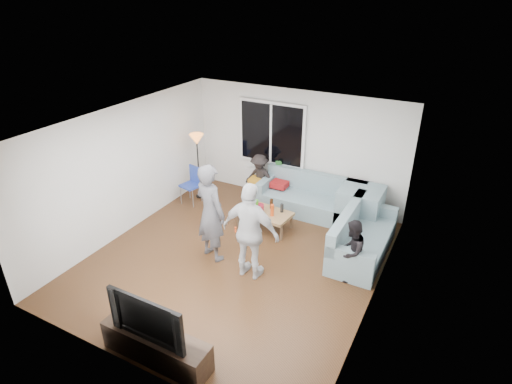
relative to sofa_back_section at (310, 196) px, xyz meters
The scene contains 32 objects.
floor 2.38m from the sofa_back_section, 103.66° to the right, with size 5.00×5.50×0.04m, color #56351C.
ceiling 3.21m from the sofa_back_section, 103.66° to the right, with size 5.00×5.50×0.04m, color white.
wall_back 1.15m from the sofa_back_section, 137.82° to the left, with size 5.00×0.04×2.60m, color silver.
wall_front 5.15m from the sofa_back_section, 96.25° to the right, with size 5.00×0.04×2.60m, color silver.
wall_left 3.92m from the sofa_back_section, 143.54° to the right, with size 0.04×5.50×2.60m, color silver.
wall_right 3.13m from the sofa_back_section, 49.07° to the right, with size 0.04×5.50×2.60m, color silver.
window_frame 1.66m from the sofa_back_section, 159.97° to the left, with size 1.62×0.06×1.47m, color white.
window_glass 1.65m from the sofa_back_section, 161.74° to the left, with size 1.50×0.02×1.35m, color black.
window_mullion 1.65m from the sofa_back_section, 162.19° to the left, with size 0.05×0.03×1.35m, color white.
radiator 1.22m from the sofa_back_section, 161.74° to the left, with size 1.30×0.12×0.62m, color silver.
potted_plant 1.07m from the sofa_back_section, 159.50° to the left, with size 0.20×0.16×0.36m, color #2A6A2B.
vase 1.47m from the sofa_back_section, 166.02° to the left, with size 0.16×0.16×0.17m, color silver.
sofa_back_section is the anchor object (origin of this frame).
sofa_right_section 1.78m from the sofa_back_section, 34.40° to the right, with size 0.85×2.00×0.85m, color gray, non-canonical shape.
sofa_corner 1.12m from the sofa_back_section, ahead, with size 0.85×0.85×0.85m, color gray.
cushion_yellow 1.28m from the sofa_back_section, behind, with size 0.38×0.32×0.14m, color orange.
cushion_red 0.77m from the sofa_back_section, behind, with size 0.36×0.30×0.13m, color maroon.
coffee_table 1.22m from the sofa_back_section, 118.94° to the right, with size 1.10×0.60×0.40m, color #9F794C.
pitcher 1.30m from the sofa_back_section, 120.28° to the right, with size 0.17×0.17×0.17m, color maroon.
side_chair 2.73m from the sofa_back_section, 162.46° to the right, with size 0.40×0.40×0.86m, color #223997, non-canonical shape.
floor_lamp 2.67m from the sofa_back_section, 169.67° to the right, with size 0.32×0.32×1.56m, color orange, non-canonical shape.
player_left 2.64m from the sofa_back_section, 112.39° to the right, with size 0.68×0.45×1.87m, color #48484C.
player_right 2.60m from the sofa_back_section, 91.84° to the right, with size 1.03×0.43×1.77m, color silver.
spectator_right 2.38m from the sofa_back_section, 51.89° to the right, with size 0.56×0.43×1.15m, color black.
spectator_back 1.27m from the sofa_back_section, behind, with size 0.74×0.43×1.15m, color black.
tv_console 4.79m from the sofa_back_section, 94.01° to the right, with size 1.60×0.40×0.44m, color #36281B.
television 4.79m from the sofa_back_section, 94.01° to the right, with size 1.17×0.15×0.67m, color black.
bottle_b 1.36m from the sofa_back_section, 121.98° to the right, with size 0.08×0.08×0.27m, color #3B9B1C.
bottle_a 1.33m from the sofa_back_section, 133.04° to the right, with size 0.07×0.07×0.25m, color #F8440E.
bottle_d 1.20m from the sofa_back_section, 107.84° to the right, with size 0.07×0.07×0.25m, color #D94413.
bottle_e 0.94m from the sofa_back_section, 105.90° to the right, with size 0.07×0.07×0.18m, color black.
bottle_c 1.01m from the sofa_back_section, 120.51° to the right, with size 0.07×0.07×0.22m, color black.
Camera 1 is at (3.34, -5.52, 4.61)m, focal length 29.43 mm.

